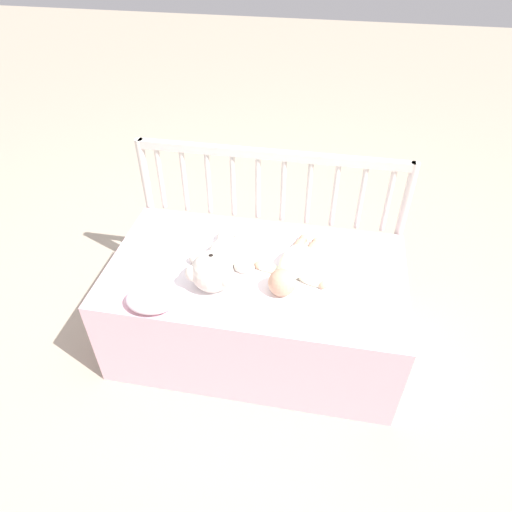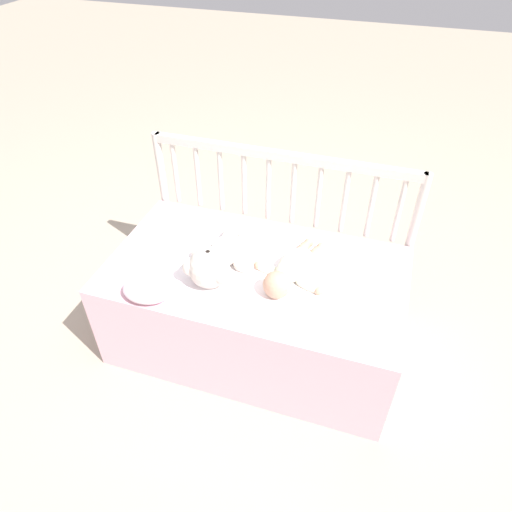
# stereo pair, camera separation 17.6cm
# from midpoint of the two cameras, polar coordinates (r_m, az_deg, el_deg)

# --- Properties ---
(ground_plane) EXTENTS (12.00, 12.00, 0.00)m
(ground_plane) POSITION_cam_midpoint_polar(r_m,az_deg,el_deg) (2.10, -2.46, -10.48)
(ground_plane) COLOR tan
(crib_mattress) EXTENTS (1.17, 0.65, 0.43)m
(crib_mattress) POSITION_cam_midpoint_polar(r_m,az_deg,el_deg) (1.94, -2.64, -6.44)
(crib_mattress) COLOR #EDB7C6
(crib_mattress) RESTS_ON ground_plane
(crib_rail) EXTENTS (1.17, 0.04, 0.76)m
(crib_rail) POSITION_cam_midpoint_polar(r_m,az_deg,el_deg) (2.00, -0.74, 7.31)
(crib_rail) COLOR beige
(crib_rail) RESTS_ON ground_plane
(blanket) EXTENTS (0.80, 0.52, 0.01)m
(blanket) POSITION_cam_midpoint_polar(r_m,az_deg,el_deg) (1.80, -2.42, -1.27)
(blanket) COLOR white
(blanket) RESTS_ON crib_mattress
(teddy_bear) EXTENTS (0.27, 0.40, 0.16)m
(teddy_bear) POSITION_cam_midpoint_polar(r_m,az_deg,el_deg) (1.74, -7.68, -0.94)
(teddy_bear) COLOR silver
(teddy_bear) RESTS_ON crib_mattress
(baby) EXTENTS (0.31, 0.39, 0.10)m
(baby) POSITION_cam_midpoint_polar(r_m,az_deg,el_deg) (1.74, 1.80, -1.37)
(baby) COLOR #EAEACC
(baby) RESTS_ON crib_mattress
(small_pillow) EXTENTS (0.18, 0.14, 0.06)m
(small_pillow) POSITION_cam_midpoint_polar(r_m,az_deg,el_deg) (1.69, -15.94, -5.36)
(small_pillow) COLOR silver
(small_pillow) RESTS_ON crib_mattress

